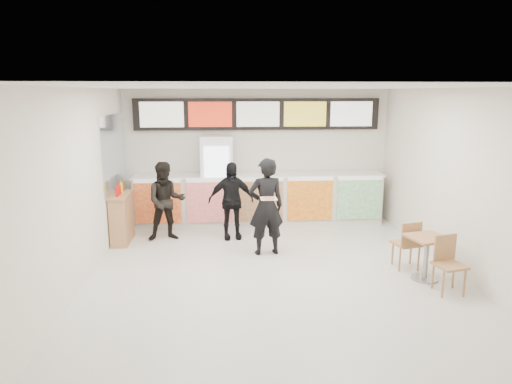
{
  "coord_description": "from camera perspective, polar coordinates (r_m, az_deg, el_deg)",
  "views": [
    {
      "loc": [
        -0.83,
        -6.9,
        2.92
      ],
      "look_at": [
        -0.21,
        1.2,
        1.15
      ],
      "focal_mm": 32.0,
      "sensor_mm": 36.0,
      "label": 1
    }
  ],
  "objects": [
    {
      "name": "customer_main",
      "position": [
        8.28,
        1.27,
        -1.84
      ],
      "size": [
        0.71,
        0.53,
        1.79
      ],
      "primitive_type": "imported",
      "rotation": [
        0.0,
        0.0,
        3.3
      ],
      "color": "black",
      "rests_on": "floor"
    },
    {
      "name": "floor",
      "position": [
        7.54,
        2.33,
        -10.5
      ],
      "size": [
        7.0,
        7.0,
        0.0
      ],
      "primitive_type": "plane",
      "color": "beige",
      "rests_on": "ground"
    },
    {
      "name": "pizza_slice",
      "position": [
        7.79,
        1.6,
        -0.78
      ],
      "size": [
        0.36,
        0.36,
        0.02
      ],
      "color": "beige",
      "rests_on": "customer_main"
    },
    {
      "name": "ceiling",
      "position": [
        6.95,
        2.55,
        12.96
      ],
      "size": [
        7.0,
        7.0,
        0.0
      ],
      "primitive_type": "plane",
      "rotation": [
        3.14,
        0.0,
        0.0
      ],
      "color": "white",
      "rests_on": "wall_back"
    },
    {
      "name": "wall_right",
      "position": [
        8.02,
        24.25,
        1.01
      ],
      "size": [
        0.0,
        7.0,
        7.0
      ],
      "primitive_type": "plane",
      "rotation": [
        1.57,
        0.0,
        -1.57
      ],
      "color": "silver",
      "rests_on": "floor"
    },
    {
      "name": "customer_mid",
      "position": [
        9.21,
        -3.15,
        -1.09
      ],
      "size": [
        0.97,
        0.5,
        1.58
      ],
      "primitive_type": "imported",
      "rotation": [
        0.0,
        0.0,
        0.13
      ],
      "color": "black",
      "rests_on": "floor"
    },
    {
      "name": "wall_back",
      "position": [
        10.53,
        0.18,
        4.56
      ],
      "size": [
        6.0,
        0.0,
        6.0
      ],
      "primitive_type": "plane",
      "rotation": [
        1.57,
        0.0,
        0.0
      ],
      "color": "silver",
      "rests_on": "floor"
    },
    {
      "name": "cafe_table",
      "position": [
        7.74,
        20.57,
        -6.78
      ],
      "size": [
        0.72,
        1.5,
        0.85
      ],
      "rotation": [
        0.0,
        0.0,
        0.23
      ],
      "color": "tan",
      "rests_on": "floor"
    },
    {
      "name": "mirror_panel",
      "position": [
        9.66,
        -17.31,
        4.8
      ],
      "size": [
        0.01,
        2.0,
        1.5
      ],
      "primitive_type": "cube",
      "color": "#B2B7BF",
      "rests_on": "wall_left"
    },
    {
      "name": "drinks_fridge",
      "position": [
        10.19,
        -4.89,
        1.42
      ],
      "size": [
        0.7,
        0.67,
        2.0
      ],
      "color": "white",
      "rests_on": "floor"
    },
    {
      "name": "condiment_ledge",
      "position": [
        9.42,
        -16.44,
        -3.08
      ],
      "size": [
        0.36,
        0.88,
        1.17
      ],
      "color": "tan",
      "rests_on": "floor"
    },
    {
      "name": "customer_left",
      "position": [
        9.29,
        -11.17,
        -1.15
      ],
      "size": [
        0.86,
        0.72,
        1.59
      ],
      "primitive_type": "imported",
      "rotation": [
        0.0,
        0.0,
        0.17
      ],
      "color": "black",
      "rests_on": "floor"
    },
    {
      "name": "wall_left",
      "position": [
        7.37,
        -21.41,
        0.34
      ],
      "size": [
        0.0,
        7.0,
        7.0
      ],
      "primitive_type": "plane",
      "rotation": [
        1.57,
        0.0,
        1.57
      ],
      "color": "silver",
      "rests_on": "floor"
    },
    {
      "name": "menu_board",
      "position": [
        10.35,
        0.22,
        9.71
      ],
      "size": [
        5.5,
        0.14,
        0.7
      ],
      "color": "black",
      "rests_on": "wall_back"
    },
    {
      "name": "service_counter",
      "position": [
        10.3,
        0.36,
        -0.86
      ],
      "size": [
        5.56,
        0.77,
        1.14
      ],
      "color": "silver",
      "rests_on": "floor"
    }
  ]
}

